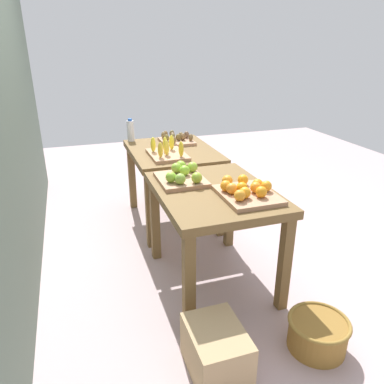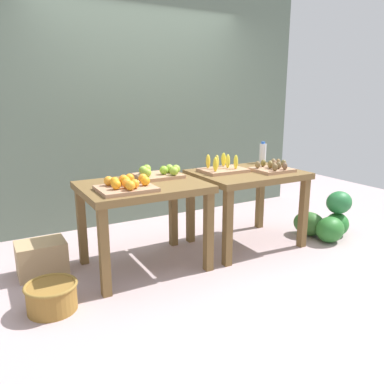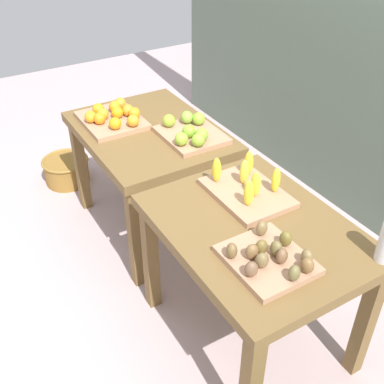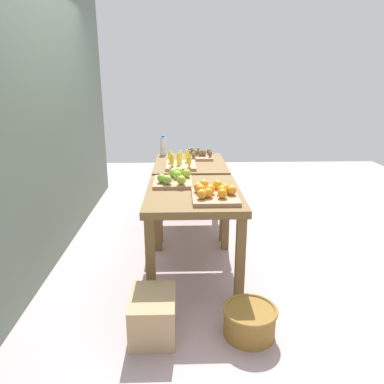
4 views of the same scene
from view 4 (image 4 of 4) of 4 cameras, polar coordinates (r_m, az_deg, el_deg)
ground_plane at (r=3.85m, az=-0.08°, el=-8.31°), size 8.00×8.00×0.00m
back_wall at (r=3.70m, az=-22.13°, el=13.51°), size 4.40×0.12×3.00m
display_table_left at (r=3.09m, az=0.23°, el=-1.81°), size 1.04×0.80×0.77m
display_table_right at (r=4.16m, az=-0.31°, el=3.21°), size 1.04×0.80×0.77m
orange_bin at (r=2.86m, az=3.47°, el=-0.13°), size 0.45×0.36×0.11m
apple_bin at (r=3.26m, az=-2.85°, el=2.05°), size 0.41×0.35×0.11m
banana_crate at (r=3.91m, az=-1.82°, el=4.59°), size 0.44×0.32×0.17m
kiwi_bin at (r=4.36m, az=1.06°, el=5.85°), size 0.37×0.32×0.10m
water_bottle at (r=4.57m, az=-4.56°, el=7.28°), size 0.08×0.08×0.24m
watermelon_pile at (r=5.16m, az=2.50°, el=0.55°), size 0.64×0.63×0.50m
wicker_basket at (r=2.62m, az=9.06°, el=-19.41°), size 0.37×0.37×0.21m
cardboard_produce_box at (r=2.59m, az=-6.14°, el=-18.72°), size 0.40×0.30×0.29m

